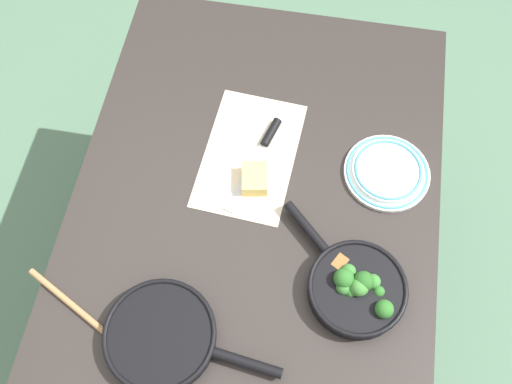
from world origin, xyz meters
name	(u,v)px	position (x,y,z in m)	size (l,w,h in m)	color
ground_plane	(256,281)	(0.00, 0.00, 0.00)	(14.00, 14.00, 0.00)	#51755B
dining_table_red	(256,208)	(0.00, 0.00, 0.68)	(1.26, 0.94, 0.76)	#2D2826
skillet_broccoli	(356,287)	(0.21, 0.27, 0.79)	(0.31, 0.32, 0.08)	black
skillet_eggs	(162,336)	(0.39, -0.15, 0.79)	(0.26, 0.41, 0.04)	black
wooden_spoon	(101,329)	(0.40, -0.29, 0.77)	(0.20, 0.34, 0.02)	#A87A4C
parchment_sheet	(250,155)	(-0.11, -0.04, 0.76)	(0.39, 0.26, 0.00)	beige
grater_knife	(261,151)	(-0.13, -0.01, 0.77)	(0.29, 0.11, 0.02)	silver
cheese_block	(255,179)	(-0.04, -0.01, 0.78)	(0.09, 0.08, 0.04)	#EACC66
dinner_plate_stack	(387,172)	(-0.12, 0.33, 0.78)	(0.22, 0.22, 0.03)	white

